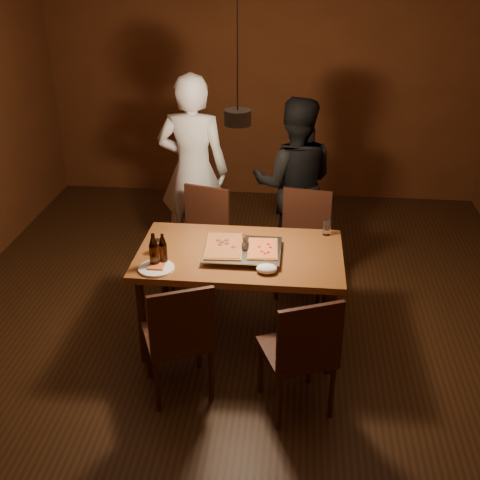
# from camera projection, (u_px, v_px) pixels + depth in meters

# --- Properties ---
(room_shell) EXTENTS (6.00, 6.00, 6.00)m
(room_shell) POSITION_uv_depth(u_px,v_px,m) (238.00, 168.00, 4.12)
(room_shell) COLOR #361E0E
(room_shell) RESTS_ON ground
(dining_table) EXTENTS (1.50, 0.90, 0.75)m
(dining_table) POSITION_uv_depth(u_px,v_px,m) (240.00, 261.00, 4.44)
(dining_table) COLOR brown
(dining_table) RESTS_ON floor
(chair_far_left) EXTENTS (0.52, 0.52, 0.49)m
(chair_far_left) POSITION_uv_depth(u_px,v_px,m) (202.00, 229.00, 5.25)
(chair_far_left) COLOR #38190F
(chair_far_left) RESTS_ON floor
(chair_far_right) EXTENTS (0.48, 0.48, 0.49)m
(chair_far_right) POSITION_uv_depth(u_px,v_px,m) (304.00, 233.00, 5.18)
(chair_far_right) COLOR #38190F
(chair_far_right) RESTS_ON floor
(chair_near_left) EXTENTS (0.55, 0.55, 0.49)m
(chair_near_left) POSITION_uv_depth(u_px,v_px,m) (179.00, 331.00, 3.88)
(chair_near_left) COLOR #38190F
(chair_near_left) RESTS_ON floor
(chair_near_right) EXTENTS (0.55, 0.55, 0.49)m
(chair_near_right) POSITION_uv_depth(u_px,v_px,m) (302.00, 346.00, 3.74)
(chair_near_right) COLOR #38190F
(chair_near_right) RESTS_ON floor
(pizza_tray) EXTENTS (0.59, 0.50, 0.05)m
(pizza_tray) POSITION_uv_depth(u_px,v_px,m) (243.00, 252.00, 4.36)
(pizza_tray) COLOR silver
(pizza_tray) RESTS_ON dining_table
(pizza_meat) EXTENTS (0.29, 0.44, 0.02)m
(pizza_meat) POSITION_uv_depth(u_px,v_px,m) (224.00, 246.00, 4.37)
(pizza_meat) COLOR maroon
(pizza_meat) RESTS_ON pizza_tray
(pizza_cheese) EXTENTS (0.23, 0.35, 0.02)m
(pizza_cheese) POSITION_uv_depth(u_px,v_px,m) (263.00, 249.00, 4.33)
(pizza_cheese) COLOR gold
(pizza_cheese) RESTS_ON pizza_tray
(spatula) EXTENTS (0.12, 0.25, 0.04)m
(spatula) POSITION_uv_depth(u_px,v_px,m) (245.00, 246.00, 4.36)
(spatula) COLOR silver
(spatula) RESTS_ON pizza_tray
(beer_bottle_a) EXTENTS (0.07, 0.07, 0.25)m
(beer_bottle_a) POSITION_uv_depth(u_px,v_px,m) (154.00, 250.00, 4.16)
(beer_bottle_a) COLOR black
(beer_bottle_a) RESTS_ON dining_table
(beer_bottle_b) EXTENTS (0.06, 0.06, 0.23)m
(beer_bottle_b) POSITION_uv_depth(u_px,v_px,m) (163.00, 249.00, 4.21)
(beer_bottle_b) COLOR black
(beer_bottle_b) RESTS_ON dining_table
(water_glass_left) EXTENTS (0.07, 0.07, 0.11)m
(water_glass_left) POSITION_uv_depth(u_px,v_px,m) (158.00, 247.00, 4.37)
(water_glass_left) COLOR silver
(water_glass_left) RESTS_ON dining_table
(water_glass_right) EXTENTS (0.06, 0.06, 0.12)m
(water_glass_right) POSITION_uv_depth(u_px,v_px,m) (327.00, 227.00, 4.64)
(water_glass_right) COLOR silver
(water_glass_right) RESTS_ON dining_table
(plate_slice) EXTENTS (0.25, 0.25, 0.03)m
(plate_slice) POSITION_uv_depth(u_px,v_px,m) (156.00, 268.00, 4.17)
(plate_slice) COLOR white
(plate_slice) RESTS_ON dining_table
(napkin) EXTENTS (0.15, 0.11, 0.06)m
(napkin) POSITION_uv_depth(u_px,v_px,m) (267.00, 269.00, 4.12)
(napkin) COLOR white
(napkin) RESTS_ON dining_table
(diner_white) EXTENTS (0.67, 0.46, 1.79)m
(diner_white) POSITION_uv_depth(u_px,v_px,m) (193.00, 171.00, 5.53)
(diner_white) COLOR white
(diner_white) RESTS_ON floor
(diner_dark) EXTENTS (0.78, 0.61, 1.60)m
(diner_dark) POSITION_uv_depth(u_px,v_px,m) (294.00, 184.00, 5.50)
(diner_dark) COLOR black
(diner_dark) RESTS_ON floor
(pendant_lamp) EXTENTS (0.18, 0.18, 1.10)m
(pendant_lamp) POSITION_uv_depth(u_px,v_px,m) (238.00, 116.00, 3.96)
(pendant_lamp) COLOR black
(pendant_lamp) RESTS_ON ceiling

